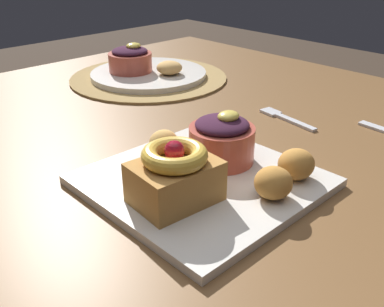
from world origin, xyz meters
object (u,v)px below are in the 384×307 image
Objects in this scene: fritter_front at (273,183)px; back_pastry at (169,68)px; front_plate at (202,181)px; cake_slice at (175,175)px; fork at (284,118)px; back_plate at (149,74)px; fritter_middle at (164,142)px; berry_ramekin at (222,140)px; back_ramekin at (130,59)px; fritter_back at (296,164)px.

back_pastry is at bearing 62.31° from fritter_front.
cake_slice is at bearing -164.53° from front_plate.
fork is at bearing 32.70° from fritter_front.
fritter_front is 0.54m from back_pastry.
cake_slice is 0.12m from fritter_front.
cake_slice is 0.56m from back_plate.
front_plate is 6.18× the size of fritter_middle.
back_pastry reaches higher than fork.
fritter_middle is (-0.04, 0.07, -0.01)m from berry_ramekin.
cake_slice reaches higher than back_pastry.
berry_ramekin is (0.12, 0.03, -0.00)m from cake_slice.
back_plate reaches higher than fork.
front_plate is at bearing 105.98° from fritter_front.
back_plate is at bearing 66.47° from fritter_front.
back_ramekin is at bearing 63.77° from front_plate.
front_plate is 0.52m from back_ramekin.
fritter_middle is at bearing 55.64° from cake_slice.
fritter_middle is 0.40m from back_pastry.
fritter_front is at bearing 131.55° from fork.
front_plate is 0.10m from fritter_front.
fritter_front reaches higher than fork.
fritter_middle is at bearing 121.61° from berry_ramekin.
back_plate is 2.68× the size of back_ramekin.
fritter_middle is at bearing 95.57° from fritter_front.
cake_slice reaches higher than back_ramekin.
berry_ramekin is at bearing -58.39° from fritter_middle.
cake_slice is at bearing -163.97° from berry_ramekin.
fritter_front is at bearing -109.89° from back_ramekin.
fritter_middle is 0.16× the size of back_plate.
fritter_middle is 0.43m from back_plate.
back_pastry is at bearing 67.91° from fritter_back.
fritter_front reaches higher than fritter_middle.
fritter_front is 0.30m from fork.
back_ramekin is at bearing 121.44° from back_pastry.
berry_ramekin is 1.58× the size of back_pastry.
front_plate is at bearing 112.30° from fork.
cake_slice is 0.53m from back_pastry.
fritter_front is at bearing -103.79° from berry_ramekin.
back_ramekin is at bearing 58.74° from cake_slice.
fritter_middle is 0.35× the size of fork.
berry_ramekin reaches higher than front_plate.
front_plate is 2.72× the size of back_ramekin.
berry_ramekin is 0.35× the size of back_plate.
berry_ramekin reaches higher than back_ramekin.
cake_slice is 0.17m from fritter_back.
fork is (0.27, -0.02, -0.03)m from fritter_middle.
back_plate is at bearing 54.34° from fritter_middle.
cake_slice reaches higher than fritter_middle.
fritter_front is 0.60m from back_ramekin.
fritter_back is (0.08, -0.17, 0.00)m from fritter_middle.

